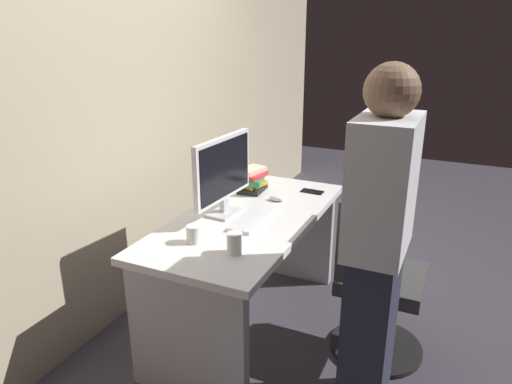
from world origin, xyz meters
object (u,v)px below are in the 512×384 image
(office_chair, at_px, (371,281))
(monitor, at_px, (223,172))
(desk, at_px, (248,250))
(cup_near_keyboard, at_px, (235,243))
(person_at_desk, at_px, (377,252))
(cell_phone, at_px, (312,192))
(mouse, at_px, (277,198))
(cup_by_monitor, at_px, (194,234))
(keyboard, at_px, (254,218))
(book_stack, at_px, (252,180))

(office_chair, height_order, monitor, monitor)
(desk, distance_m, cup_near_keyboard, 0.55)
(office_chair, xyz_separation_m, person_at_desk, (-0.46, -0.08, 0.41))
(office_chair, bearing_deg, cell_phone, 48.15)
(office_chair, relative_size, mouse, 9.40)
(office_chair, bearing_deg, cup_by_monitor, 122.68)
(cup_near_keyboard, bearing_deg, keyboard, 12.49)
(desk, xyz_separation_m, office_chair, (0.08, -0.72, -0.08))
(mouse, xyz_separation_m, cell_phone, (0.25, -0.15, -0.01))
(cup_by_monitor, xyz_separation_m, cell_phone, (0.97, -0.30, -0.04))
(cup_by_monitor, bearing_deg, office_chair, -57.32)
(office_chair, distance_m, cup_near_keyboard, 0.86)
(keyboard, height_order, cell_phone, keyboard)
(cell_phone, bearing_deg, desk, 160.77)
(keyboard, xyz_separation_m, cup_by_monitor, (-0.40, 0.15, 0.04))
(keyboard, bearing_deg, cell_phone, -16.68)
(keyboard, distance_m, book_stack, 0.49)
(mouse, height_order, cup_near_keyboard, cup_near_keyboard)
(person_at_desk, bearing_deg, office_chair, 10.33)
(keyboard, relative_size, mouse, 4.30)
(mouse, height_order, cup_by_monitor, cup_by_monitor)
(desk, relative_size, office_chair, 1.59)
(desk, xyz_separation_m, monitor, (-0.04, 0.14, 0.48))
(desk, relative_size, cell_phone, 10.41)
(monitor, relative_size, cup_near_keyboard, 5.17)
(cup_near_keyboard, xyz_separation_m, book_stack, (0.85, 0.31, 0.02))
(person_at_desk, distance_m, book_stack, 1.23)
(keyboard, xyz_separation_m, book_stack, (0.43, 0.21, 0.06))
(desk, relative_size, cup_by_monitor, 16.60)
(desk, bearing_deg, cup_near_keyboard, -162.05)
(monitor, height_order, book_stack, monitor)
(person_at_desk, relative_size, cup_by_monitor, 18.15)
(book_stack, bearing_deg, keyboard, -153.74)
(monitor, bearing_deg, office_chair, -81.82)
(keyboard, bearing_deg, cup_by_monitor, 157.72)
(desk, relative_size, cup_near_keyboard, 14.33)
(monitor, distance_m, book_stack, 0.47)
(mouse, xyz_separation_m, cup_near_keyboard, (-0.75, -0.09, 0.04))
(mouse, height_order, cell_phone, mouse)
(book_stack, bearing_deg, desk, -158.12)
(person_at_desk, height_order, cup_near_keyboard, person_at_desk)
(cup_by_monitor, height_order, cell_phone, cup_by_monitor)
(mouse, bearing_deg, keyboard, 179.33)
(monitor, bearing_deg, person_at_desk, -109.95)
(keyboard, xyz_separation_m, mouse, (0.33, -0.00, 0.01))
(desk, bearing_deg, cell_phone, -21.31)
(cup_near_keyboard, bearing_deg, office_chair, -46.40)
(desk, bearing_deg, person_at_desk, -115.30)
(desk, bearing_deg, cup_by_monitor, 167.85)
(desk, distance_m, office_chair, 0.73)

